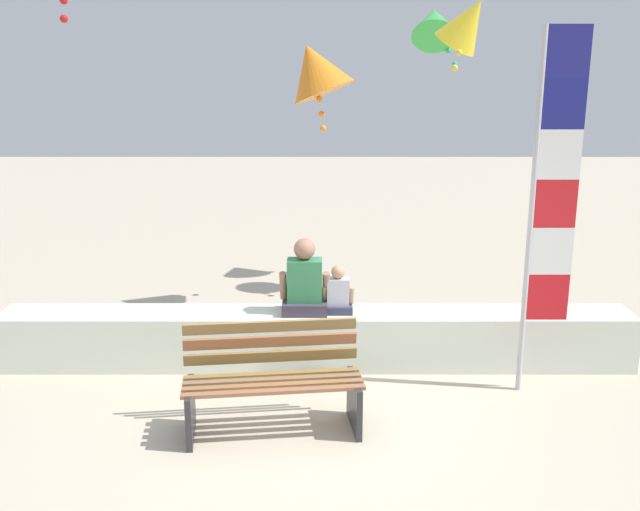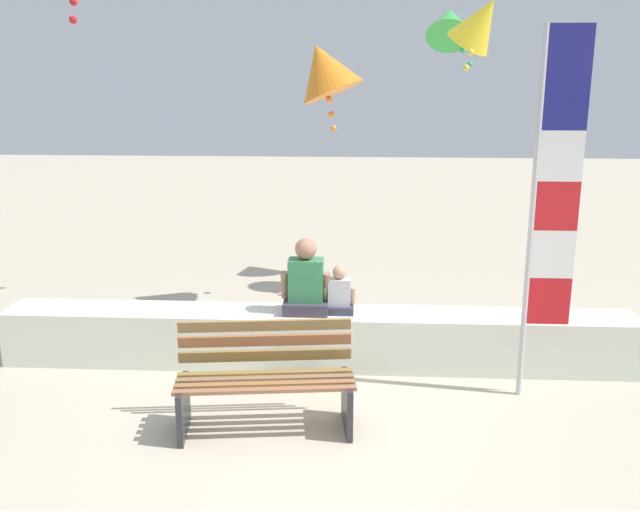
# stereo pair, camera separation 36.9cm
# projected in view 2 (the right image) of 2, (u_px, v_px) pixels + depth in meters

# --- Properties ---
(ground_plane) EXTENTS (40.00, 40.00, 0.00)m
(ground_plane) POSITION_uv_depth(u_px,v_px,m) (309.00, 424.00, 6.09)
(ground_plane) COLOR #BEB19A
(seawall_ledge) EXTENTS (6.49, 0.57, 0.57)m
(seawall_ledge) POSITION_uv_depth(u_px,v_px,m) (317.00, 338.00, 7.29)
(seawall_ledge) COLOR silver
(seawall_ledge) RESTS_ON ground
(park_bench) EXTENTS (1.55, 0.78, 0.88)m
(park_bench) POSITION_uv_depth(u_px,v_px,m) (265.00, 382.00, 5.96)
(park_bench) COLOR #905E41
(park_bench) RESTS_ON ground
(person_adult) EXTENTS (0.51, 0.37, 0.78)m
(person_adult) POSITION_uv_depth(u_px,v_px,m) (306.00, 284.00, 7.14)
(person_adult) COLOR #3A3343
(person_adult) RESTS_ON seawall_ledge
(person_child) EXTENTS (0.33, 0.24, 0.50)m
(person_child) POSITION_uv_depth(u_px,v_px,m) (339.00, 294.00, 7.15)
(person_child) COLOR #323248
(person_child) RESTS_ON seawall_ledge
(flag_banner) EXTENTS (0.43, 0.05, 3.35)m
(flag_banner) POSITION_uv_depth(u_px,v_px,m) (550.00, 195.00, 6.17)
(flag_banner) COLOR #B7B7BC
(flag_banner) RESTS_ON ground
(kite_yellow) EXTENTS (0.98, 0.93, 0.99)m
(kite_yellow) POSITION_uv_depth(u_px,v_px,m) (480.00, 22.00, 8.52)
(kite_yellow) COLOR yellow
(kite_orange) EXTENTS (1.08, 0.95, 1.18)m
(kite_orange) POSITION_uv_depth(u_px,v_px,m) (325.00, 69.00, 8.26)
(kite_orange) COLOR orange
(kite_green) EXTENTS (0.71, 0.87, 0.97)m
(kite_green) POSITION_uv_depth(u_px,v_px,m) (449.00, 23.00, 9.43)
(kite_green) COLOR green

